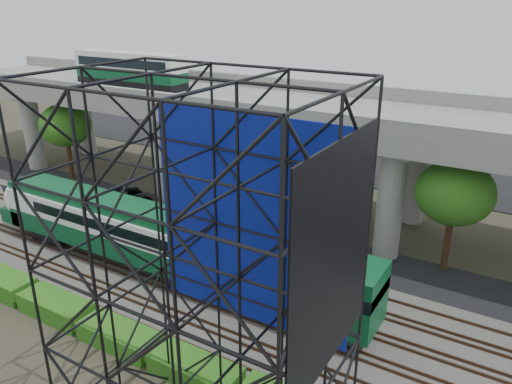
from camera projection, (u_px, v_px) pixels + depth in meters
The scene contains 13 objects.
ground at pixel (160, 299), 30.29m from camera, with size 140.00×140.00×0.00m, color #474233.
ballast_bed at pixel (181, 283), 31.85m from camera, with size 90.00×12.00×0.20m, color slate.
service_road at pixel (250, 234), 38.67m from camera, with size 90.00×5.00×0.08m, color black.
parking_lot at pixel (357, 157), 57.46m from camera, with size 90.00×18.00×0.08m, color black.
harbor_water at pixel (408, 120), 75.07m from camera, with size 140.00×40.00×0.03m, color #486876.
rail_tracks at pixel (181, 280), 31.79m from camera, with size 90.00×9.52×0.16m.
commuter_train at pixel (141, 233), 32.34m from camera, with size 29.30×3.06×4.30m.
overpass at pixel (272, 115), 40.70m from camera, with size 80.00×12.00×12.40m.
scaffold_tower at pixel (203, 306), 16.65m from camera, with size 9.36×6.36×15.00m.
hedge_strip at pixel (120, 335), 26.17m from camera, with size 34.60×1.80×1.20m.
trees at pixel (239, 140), 43.44m from camera, with size 40.94×16.94×7.69m.
suv at pixel (132, 196), 43.98m from camera, with size 2.34×5.07×1.41m, color black.
parked_cars at pixel (366, 154), 56.40m from camera, with size 36.35×9.85×1.29m.
Camera 1 is at (18.29, -19.20, 17.05)m, focal length 35.00 mm.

